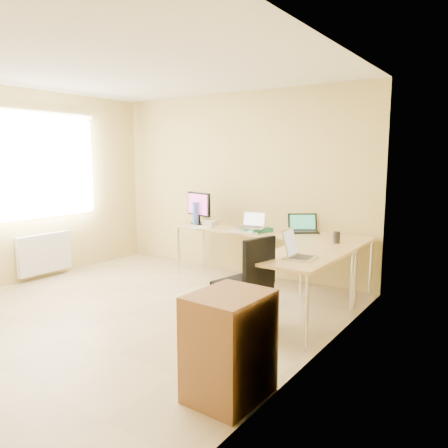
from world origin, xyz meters
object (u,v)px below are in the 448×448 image
Objects in this scene: laptop_black at (304,223)px; cabinet at (229,348)px; desk_main at (267,258)px; mug at (211,224)px; office_chair at (242,281)px; monitor at (199,208)px; laptop_return at (301,247)px; water_bottle at (196,213)px; desk_return at (304,289)px; desk_fan at (207,214)px; laptop_center at (252,220)px; keyboard at (244,232)px.

laptop_black reaches higher than cabinet.
mug is (-0.75, -0.23, 0.42)m from desk_main.
monitor is at bearing 149.93° from office_chair.
laptop_return is at bearing 43.03° from office_chair.
office_chair is (1.69, -1.43, -0.39)m from water_bottle.
water_bottle reaches higher than desk_return.
laptop_black is 0.47× the size of cabinet.
desk_fan is 3.50m from cabinet.
laptop_black reaches higher than laptop_return.
laptop_center is 1.52m from office_chair.
desk_fan reaches higher than laptop_center.
monitor reaches higher than desk_return.
laptop_center reaches higher than desk_return.
laptop_return reaches higher than keyboard.
laptop_black reaches higher than desk_return.
laptop_black is 0.96× the size of keyboard.
desk_return is 1.40m from keyboard.
water_bottle is (-1.13, -0.08, 0.53)m from desk_main.
laptop_return is 0.43× the size of cabinet.
desk_return is at bearing -45.73° from desk_main.
keyboard is at bearing 47.75° from laptop_return.
laptop_return is at bearing -48.58° from keyboard.
desk_fan is 2.32m from office_chair.
desk_return is at bearing -24.13° from mug.
laptop_black is (0.55, 0.37, -0.04)m from laptop_center.
laptop_center is 1.54m from laptop_return.
cabinet is (1.31, -2.29, -0.38)m from keyboard.
cabinet is at bearing -48.02° from water_bottle.
mug is at bearing 147.17° from office_chair.
laptop_black is at bearing 18.51° from mug.
desk_main is 2.76× the size of office_chair.
mug is 0.35× the size of water_bottle.
desk_fan is at bearing 133.88° from mug.
mug is at bearing 162.86° from laptop_black.
monitor is at bearing 149.67° from mug.
mug is 0.33× the size of laptop_return.
office_chair is (0.12, -1.68, -0.35)m from laptop_black.
laptop_center reaches higher than keyboard.
desk_main is 4.92× the size of monitor.
keyboard reaches higher than desk_main.
keyboard is at bearing -6.89° from mug.
desk_main is 1.25m from water_bottle.
keyboard is at bearing 1.70° from monitor.
laptop_black is 0.78m from keyboard.
laptop_center is 2.84× the size of mug.
monitor is 0.48m from mug.
desk_fan is (-0.88, 0.40, 0.13)m from keyboard.
mug is 0.12× the size of office_chair.
monitor reaches higher than laptop_center.
laptop_return is (2.10, -1.33, -0.03)m from desk_fan.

